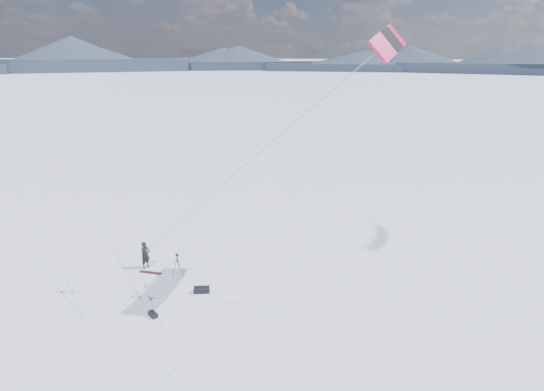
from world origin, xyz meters
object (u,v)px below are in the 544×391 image
(snowboard, at_px, (151,273))
(gear_bag_b, at_px, (153,314))
(gear_bag_a, at_px, (202,290))
(tripod, at_px, (177,262))
(snowkiter, at_px, (147,268))

(snowboard, bearing_deg, gear_bag_b, -59.84)
(gear_bag_a, bearing_deg, tripod, 125.43)
(snowboard, bearing_deg, gear_bag_a, -19.85)
(snowkiter, bearing_deg, tripod, -80.15)
(snowkiter, xyz_separation_m, snowboard, (0.61, -0.52, 0.02))
(snowboard, distance_m, gear_bag_b, 4.98)
(tripod, bearing_deg, snowkiter, -177.73)
(snowkiter, distance_m, snowboard, 0.80)
(snowkiter, distance_m, gear_bag_b, 5.76)
(snowkiter, height_order, tripod, tripod)
(snowboard, distance_m, gear_bag_a, 4.22)
(gear_bag_a, distance_m, gear_bag_b, 3.23)
(tripod, height_order, gear_bag_b, tripod)
(snowkiter, height_order, gear_bag_a, snowkiter)
(snowboard, relative_size, tripod, 1.02)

